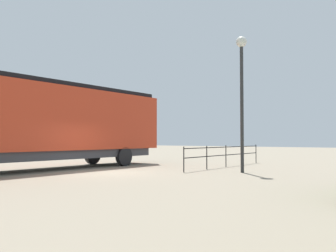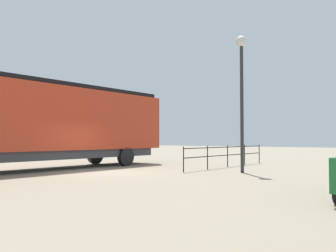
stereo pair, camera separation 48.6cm
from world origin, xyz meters
name	(u,v)px [view 2 (the right image)]	position (x,y,z in m)	size (l,w,h in m)	color
ground_plane	(108,173)	(0.00, 0.00, 0.00)	(120.00, 120.00, 0.00)	gray
locomotive	(42,121)	(-3.71, -1.11, 2.47)	(2.99, 16.11, 4.44)	red
lamp_post	(242,77)	(4.97, 3.76, 4.47)	(0.51, 0.51, 6.41)	#2D2D2D
platform_fence	(228,153)	(2.72, 6.47, 0.79)	(0.05, 8.54, 1.21)	black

